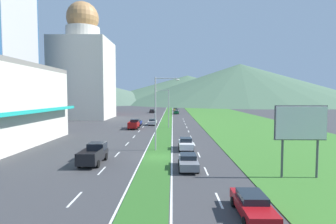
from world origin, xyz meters
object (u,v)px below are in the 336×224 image
car_8 (138,122)px  car_0 (153,122)px  car_3 (188,161)px  car_1 (176,112)px  street_lamp_near (158,108)px  pickup_truck_1 (134,124)px  car_5 (252,205)px  car_4 (177,110)px  car_6 (186,144)px  car_7 (152,111)px  street_lamp_mid (167,106)px  billboard_roadside (301,126)px  car_2 (175,109)px  pickup_truck_0 (94,154)px

car_8 → car_0: bearing=-74.6°
car_3 → car_1: bearing=-179.9°
street_lamp_near → car_3: 10.75m
car_8 → pickup_truck_1: bearing=-179.7°
car_5 → car_4: bearing=-178.3°
street_lamp_near → car_6: (3.73, 0.66, -4.84)m
car_7 → car_6: bearing=-172.1°
street_lamp_near → car_3: (3.50, -8.91, -4.88)m
street_lamp_mid → car_7: size_ratio=1.94×
billboard_roadside → pickup_truck_1: (-19.86, 35.20, -3.71)m
car_6 → car_3: bearing=-1.4°
car_7 → car_8: car_7 is taller
street_lamp_near → billboard_roadside: street_lamp_near is taller
street_lamp_near → car_7: bearing=95.1°
car_3 → car_7: (-10.44, 86.86, 0.02)m
car_3 → car_7: size_ratio=1.03×
car_2 → pickup_truck_1: bearing=-8.1°
car_1 → car_2: (-0.07, 22.64, -0.02)m
street_lamp_near → car_2: size_ratio=2.18×
street_lamp_mid → pickup_truck_0: (-7.29, -31.74, -4.10)m
street_lamp_near → car_5: street_lamp_near is taller
car_0 → car_5: size_ratio=1.01×
car_5 → car_8: 50.90m
car_2 → car_4: size_ratio=0.98×
car_1 → car_3: bearing=0.1°
car_8 → billboard_roadside: bearing=-154.4°
car_2 → car_6: car_6 is taller
street_lamp_near → pickup_truck_0: size_ratio=1.81×
street_lamp_mid → car_6: 24.92m
car_5 → car_8: car_8 is taller
street_lamp_mid → car_1: size_ratio=1.87×
car_1 → car_8: car_1 is taller
car_1 → car_2: 22.64m
street_lamp_mid → car_8: bearing=147.0°
street_lamp_near → street_lamp_mid: 25.03m
street_lamp_near → pickup_truck_1: bearing=105.9°
billboard_roadside → car_6: bearing=127.3°
street_lamp_near → car_4: (3.74, 82.94, -4.87)m
car_3 → car_5: bearing=17.6°
car_8 → car_4: bearing=-11.1°
car_6 → street_lamp_near: bearing=-80.0°
street_lamp_mid → car_2: 68.68m
car_5 → car_8: size_ratio=1.04×
street_lamp_mid → car_5: street_lamp_mid is taller
car_5 → car_2: bearing=-178.2°
car_4 → pickup_truck_0: 90.27m
car_4 → street_lamp_mid: bearing=-3.1°
car_4 → billboard_roadside: bearing=5.7°
street_lamp_near → car_3: bearing=-68.6°
car_7 → car_5: bearing=-172.0°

